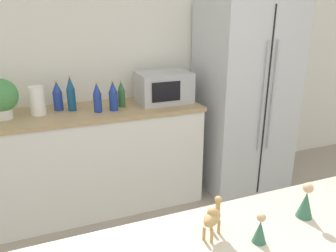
{
  "coord_description": "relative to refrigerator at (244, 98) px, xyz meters",
  "views": [
    {
      "loc": [
        -0.83,
        -0.37,
        1.74
      ],
      "look_at": [
        -0.11,
        1.45,
        1.06
      ],
      "focal_mm": 35.0,
      "sensor_mm": 36.0,
      "label": 1
    }
  ],
  "objects": [
    {
      "name": "potted_plant",
      "position": [
        -2.19,
        0.07,
        0.2
      ],
      "size": [
        0.26,
        0.26,
        0.32
      ],
      "color": "silver",
      "rests_on": "back_counter"
    },
    {
      "name": "back_bottle_3",
      "position": [
        -1.46,
        -0.02,
        0.14
      ],
      "size": [
        0.07,
        0.07,
        0.26
      ],
      "color": "navy",
      "rests_on": "back_counter"
    },
    {
      "name": "back_bottle_0",
      "position": [
        -1.66,
        0.11,
        0.16
      ],
      "size": [
        0.07,
        0.07,
        0.3
      ],
      "color": "navy",
      "rests_on": "back_counter"
    },
    {
      "name": "back_bottle_2",
      "position": [
        -1.32,
        -0.02,
        0.14
      ],
      "size": [
        0.07,
        0.07,
        0.26
      ],
      "color": "navy",
      "rests_on": "back_counter"
    },
    {
      "name": "back_counter",
      "position": [
        -1.45,
        0.07,
        -0.45
      ],
      "size": [
        1.82,
        0.63,
        0.94
      ],
      "color": "white",
      "rests_on": "ground_plane"
    },
    {
      "name": "wise_man_figurine_blue",
      "position": [
        -0.92,
        -1.81,
        0.07
      ],
      "size": [
        0.07,
        0.07,
        0.16
      ],
      "color": "#33664C",
      "rests_on": "bar_counter"
    },
    {
      "name": "microwave",
      "position": [
        -0.83,
        0.09,
        0.16
      ],
      "size": [
        0.48,
        0.37,
        0.28
      ],
      "color": "#B2B5BA",
      "rests_on": "back_counter"
    },
    {
      "name": "camel_figurine",
      "position": [
        -1.34,
        -1.78,
        0.09
      ],
      "size": [
        0.11,
        0.1,
        0.15
      ],
      "color": "tan",
      "rests_on": "bar_counter"
    },
    {
      "name": "paper_towel_roll",
      "position": [
        -1.93,
        0.09,
        0.14
      ],
      "size": [
        0.12,
        0.12,
        0.23
      ],
      "color": "white",
      "rests_on": "back_counter"
    },
    {
      "name": "wise_man_figurine_crimson",
      "position": [
        -1.19,
        -1.88,
        0.05
      ],
      "size": [
        0.05,
        0.05,
        0.12
      ],
      "color": "#33664C",
      "rests_on": "bar_counter"
    },
    {
      "name": "refrigerator",
      "position": [
        0.0,
        0.0,
        0.0
      ],
      "size": [
        0.85,
        0.73,
        1.84
      ],
      "color": "silver",
      "rests_on": "ground_plane"
    },
    {
      "name": "wall_back",
      "position": [
        -1.05,
        0.4,
        0.36
      ],
      "size": [
        8.0,
        0.06,
        2.55
      ],
      "color": "white",
      "rests_on": "ground_plane"
    },
    {
      "name": "back_bottle_1",
      "position": [
        -1.76,
        0.16,
        0.14
      ],
      "size": [
        0.08,
        0.08,
        0.26
      ],
      "color": "navy",
      "rests_on": "back_counter"
    },
    {
      "name": "back_bottle_4",
      "position": [
        -1.23,
        0.07,
        0.13
      ],
      "size": [
        0.06,
        0.06,
        0.24
      ],
      "color": "#2D6033",
      "rests_on": "back_counter"
    }
  ]
}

